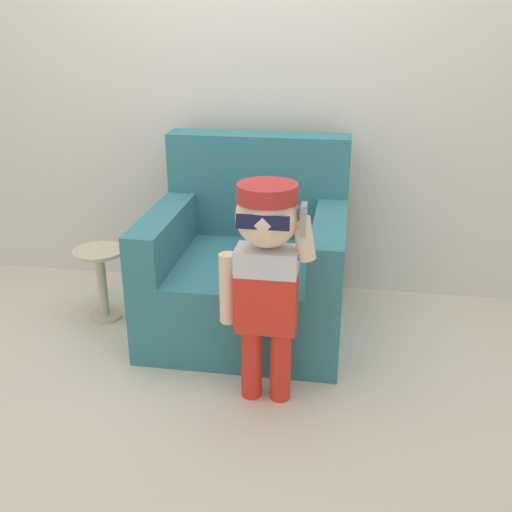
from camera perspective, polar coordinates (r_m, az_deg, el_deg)
The scene contains 5 objects.
ground_plane at distance 3.28m, azimuth -3.20°, elevation -7.68°, with size 10.00×10.00×0.00m, color beige.
wall_back at distance 3.61m, azimuth -1.01°, elevation 16.90°, with size 10.00×0.05×2.60m.
armchair at distance 3.28m, azimuth -0.60°, elevation -0.87°, with size 1.02×0.97×1.01m.
person_child at distance 2.50m, azimuth 0.98°, elevation -0.52°, with size 0.41×0.31×1.00m.
side_table at distance 3.47m, azimuth -14.50°, elevation -1.92°, with size 0.29×0.29×0.42m.
Camera 1 is at (0.63, -2.78, 1.64)m, focal length 42.00 mm.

